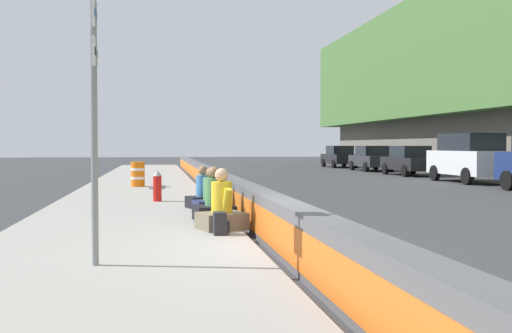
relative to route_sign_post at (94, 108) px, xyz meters
name	(u,v)px	position (x,y,z in m)	size (l,w,h in m)	color
ground_plane	(287,255)	(0.98, -2.81, -2.21)	(160.00, 160.00, 0.00)	#353538
sidewalk_strip	(114,256)	(0.98, -0.16, -2.14)	(80.00, 4.40, 0.14)	gray
jersey_barrier	(287,228)	(0.98, -2.81, -1.79)	(76.00, 0.45, 0.85)	#545456
route_sign_post	(94,108)	(0.00, 0.00, 0.00)	(0.44, 0.09, 3.60)	gray
fire_hydrant	(157,185)	(8.89, -0.80, -1.62)	(0.26, 0.46, 0.88)	red
seated_person_foreground	(222,210)	(3.07, -2.01, -1.71)	(0.93, 1.01, 1.16)	#706651
seated_person_middle	(214,203)	(4.43, -2.00, -1.71)	(0.81, 0.92, 1.14)	black
seated_person_rear	(211,198)	(5.89, -2.06, -1.74)	(0.79, 0.87, 1.06)	#23284C
seated_person_far	(203,195)	(6.95, -1.95, -1.74)	(0.84, 0.92, 1.07)	black
backpack	(220,224)	(2.39, -1.91, -1.88)	(0.32, 0.28, 0.40)	#232328
construction_barrel	(138,174)	(15.09, -0.06, -1.59)	(0.54, 0.54, 0.95)	orange
parked_car_fourth	(469,157)	(17.30, -15.13, -1.03)	(4.82, 2.10, 2.28)	silver
parked_car_midline	(409,160)	(23.85, -15.14, -1.35)	(4.51, 1.98, 1.71)	black
parked_car_far	(371,158)	(29.95, -15.15, -1.35)	(4.53, 2.01, 1.71)	#28282D
parked_car_farther	(339,156)	(36.54, -14.98, -1.35)	(4.51, 1.97, 1.71)	black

